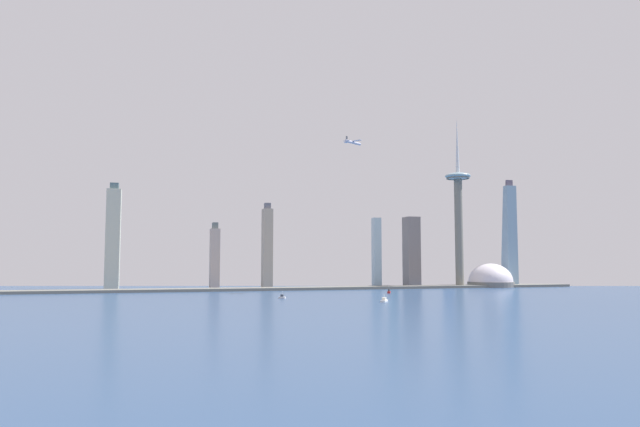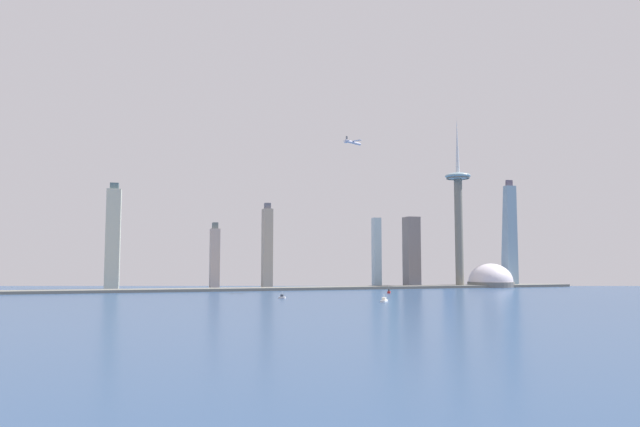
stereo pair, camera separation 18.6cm
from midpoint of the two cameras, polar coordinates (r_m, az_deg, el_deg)
name	(u,v)px [view 2 (the right image)]	position (r m, az deg, el deg)	size (l,w,h in m)	color
ground_plane	(508,322)	(427.70, 18.01, -10.14)	(6000.00, 6000.00, 0.00)	navy
waterfront_pier	(316,288)	(879.96, -0.40, -7.35)	(874.66, 41.30, 3.86)	slate
observation_tower	(458,204)	(980.64, 13.44, 0.87)	(41.80, 41.80, 283.48)	slate
stadium_dome	(491,282)	(1014.13, 16.42, -6.47)	(76.16, 76.16, 60.46)	slate
skyscraper_0	(215,258)	(914.88, -10.30, -4.28)	(14.06, 23.71, 102.37)	#B09E94
skyscraper_1	(412,252)	(999.23, 8.99, -3.72)	(22.62, 25.85, 117.62)	gray
skyscraper_2	(448,252)	(1042.08, 12.50, -3.67)	(14.25, 15.78, 118.73)	#95AACE
skyscraper_3	(509,235)	(1048.26, 18.08, -2.00)	(18.81, 21.57, 181.91)	#7B9BB3
skyscraper_4	(113,238)	(951.43, -19.65, -2.25)	(21.14, 25.17, 163.61)	#BABBA8
skyscraper_5	(377,252)	(993.71, 5.58, -3.78)	(13.30, 13.48, 116.45)	#A7BEC6
skyscraper_6	(393,235)	(1030.89, 7.17, -2.11)	(13.15, 15.84, 195.61)	#94B8BD
skyscraper_7	(267,247)	(953.98, -5.20, -3.28)	(15.68, 20.91, 137.84)	#A89A88
skyscraper_8	(490,254)	(1105.12, 16.34, -3.83)	(14.64, 27.64, 111.50)	gray
boat_0	(389,292)	(784.02, 6.79, -7.63)	(8.67, 12.35, 11.41)	#B2221F
boat_1	(384,300)	(616.93, 6.32, -8.46)	(13.33, 16.83, 7.82)	silver
boat_2	(282,297)	(670.04, -3.73, -8.18)	(7.86, 6.91, 8.56)	white
airplane	(353,142)	(831.09, 3.28, 6.98)	(30.91, 27.87, 8.78)	#B5B9D3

